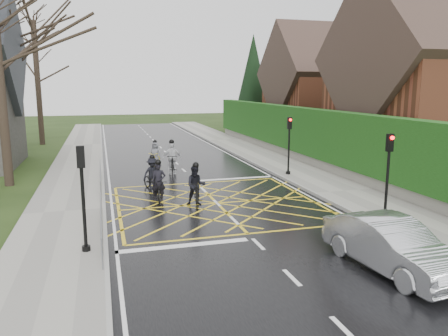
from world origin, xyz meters
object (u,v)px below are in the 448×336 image
cyclist_front (172,161)px  cyclist_back (196,189)px  cyclist_mid (153,177)px  cyclist_lead (156,157)px  car (391,245)px  cyclist_rear (159,188)px

cyclist_front → cyclist_back: bearing=-82.6°
cyclist_mid → cyclist_lead: 6.20m
cyclist_mid → cyclist_front: bearing=44.9°
cyclist_mid → car: size_ratio=0.43×
cyclist_mid → car: cyclist_mid is taller
cyclist_back → cyclist_mid: cyclist_back is taller
cyclist_back → cyclist_mid: (-1.39, 3.26, -0.07)m
cyclist_back → cyclist_mid: 3.55m
cyclist_rear → cyclist_back: 1.76m
cyclist_back → cyclist_lead: (-0.51, 9.40, -0.12)m
cyclist_rear → cyclist_lead: bearing=90.0°
cyclist_front → cyclist_lead: cyclist_front is taller
cyclist_mid → cyclist_front: (1.47, 3.42, 0.11)m
cyclist_rear → cyclist_mid: 2.18m
car → cyclist_mid: bearing=108.2°
cyclist_lead → car: (4.12, -17.07, 0.13)m
car → cyclist_back: bearing=108.8°
cyclist_back → car: 8.48m
cyclist_front → car: bearing=-68.0°
cyclist_rear → cyclist_front: size_ratio=0.96×
cyclist_mid → cyclist_lead: size_ratio=1.03×
cyclist_rear → cyclist_mid: (-0.01, 2.18, 0.03)m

